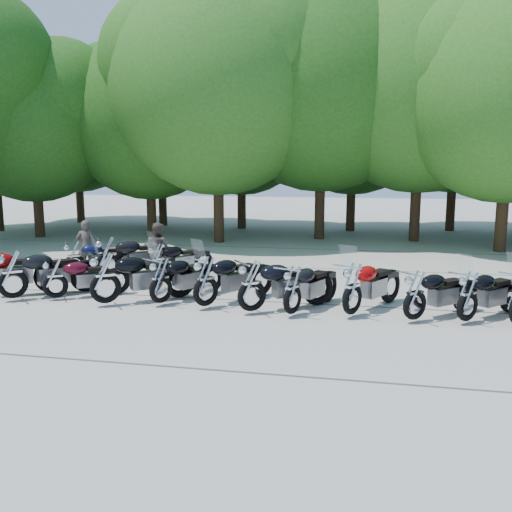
% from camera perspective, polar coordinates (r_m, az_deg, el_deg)
% --- Properties ---
extents(ground, '(90.00, 90.00, 0.00)m').
position_cam_1_polar(ground, '(11.64, -1.47, -6.55)').
color(ground, '#A7A497').
rests_on(ground, ground).
extents(tree_1, '(6.97, 6.97, 8.55)m').
position_cam_1_polar(tree_1, '(26.55, -22.43, 12.78)').
color(tree_1, '#3A2614').
rests_on(tree_1, ground).
extents(tree_2, '(7.31, 7.31, 8.97)m').
position_cam_1_polar(tree_2, '(25.76, -11.24, 13.98)').
color(tree_2, '#3A2614').
rests_on(tree_2, ground).
extents(tree_3, '(8.70, 8.70, 10.67)m').
position_cam_1_polar(tree_3, '(23.17, -4.09, 17.17)').
color(tree_3, '#3A2614').
rests_on(tree_3, ground).
extents(tree_4, '(9.13, 9.13, 11.20)m').
position_cam_1_polar(tree_4, '(24.32, 6.97, 17.51)').
color(tree_4, '#3A2614').
rests_on(tree_4, ground).
extents(tree_5, '(9.04, 9.04, 11.10)m').
position_cam_1_polar(tree_5, '(24.43, 17.00, 16.99)').
color(tree_5, '#3A2614').
rests_on(tree_5, ground).
extents(tree_6, '(8.00, 8.00, 9.82)m').
position_cam_1_polar(tree_6, '(22.45, 25.26, 15.25)').
color(tree_6, '#3A2614').
rests_on(tree_6, ground).
extents(tree_9, '(7.59, 7.59, 9.32)m').
position_cam_1_polar(tree_9, '(32.78, -18.42, 13.05)').
color(tree_9, '#3A2614').
rests_on(tree_9, ground).
extents(tree_10, '(7.78, 7.78, 9.55)m').
position_cam_1_polar(tree_10, '(29.99, -10.04, 14.02)').
color(tree_10, '#3A2614').
rests_on(tree_10, ground).
extents(tree_11, '(7.56, 7.56, 9.28)m').
position_cam_1_polar(tree_11, '(28.13, -1.56, 14.13)').
color(tree_11, '#3A2614').
rests_on(tree_11, ground).
extents(tree_12, '(7.88, 7.88, 9.67)m').
position_cam_1_polar(tree_12, '(27.50, 10.22, 14.58)').
color(tree_12, '#3A2614').
rests_on(tree_12, ground).
extents(tree_13, '(8.31, 8.31, 10.20)m').
position_cam_1_polar(tree_13, '(28.83, 20.37, 14.53)').
color(tree_13, '#3A2614').
rests_on(tree_13, ground).
extents(motorcycle_1, '(2.22, 2.28, 1.38)m').
position_cam_1_polar(motorcycle_1, '(14.18, -24.28, -1.62)').
color(motorcycle_1, black).
rests_on(motorcycle_1, ground).
extents(motorcycle_2, '(2.01, 1.68, 1.15)m').
position_cam_1_polar(motorcycle_2, '(13.91, -20.39, -2.06)').
color(motorcycle_2, '#3F0815').
rests_on(motorcycle_2, ground).
extents(motorcycle_3, '(2.42, 2.17, 1.41)m').
position_cam_1_polar(motorcycle_3, '(12.92, -15.61, -2.06)').
color(motorcycle_3, black).
rests_on(motorcycle_3, ground).
extents(motorcycle_4, '(1.71, 2.28, 1.27)m').
position_cam_1_polar(motorcycle_4, '(12.70, -10.01, -2.38)').
color(motorcycle_4, black).
rests_on(motorcycle_4, ground).
extents(motorcycle_5, '(1.97, 2.38, 1.35)m').
position_cam_1_polar(motorcycle_5, '(12.27, -5.33, -2.49)').
color(motorcycle_5, black).
rests_on(motorcycle_5, ground).
extents(motorcycle_6, '(2.32, 2.04, 1.35)m').
position_cam_1_polar(motorcycle_6, '(11.79, -0.45, -2.96)').
color(motorcycle_6, black).
rests_on(motorcycle_6, ground).
extents(motorcycle_7, '(1.52, 2.29, 1.25)m').
position_cam_1_polar(motorcycle_7, '(11.63, 3.86, -3.41)').
color(motorcycle_7, black).
rests_on(motorcycle_7, ground).
extents(motorcycle_8, '(1.80, 2.40, 1.33)m').
position_cam_1_polar(motorcycle_8, '(11.72, 10.12, -3.23)').
color(motorcycle_8, '#970505').
rests_on(motorcycle_8, ground).
extents(motorcycle_9, '(2.06, 1.96, 1.23)m').
position_cam_1_polar(motorcycle_9, '(11.64, 16.42, -3.81)').
color(motorcycle_9, black).
rests_on(motorcycle_9, ground).
extents(motorcycle_10, '(2.01, 2.03, 1.24)m').
position_cam_1_polar(motorcycle_10, '(11.89, 21.41, -3.80)').
color(motorcycle_10, black).
rests_on(motorcycle_10, ground).
extents(motorcycle_13, '(2.08, 1.69, 1.18)m').
position_cam_1_polar(motorcycle_13, '(16.69, -18.58, -0.06)').
color(motorcycle_13, '#0C1136').
rests_on(motorcycle_13, ground).
extents(motorcycle_14, '(2.39, 2.04, 1.37)m').
position_cam_1_polar(motorcycle_14, '(16.06, -15.33, 0.09)').
color(motorcycle_14, black).
rests_on(motorcycle_14, ground).
extents(motorcycle_15, '(1.84, 2.03, 1.19)m').
position_cam_1_polar(motorcycle_15, '(15.48, -10.35, -0.41)').
color(motorcycle_15, black).
rests_on(motorcycle_15, ground).
extents(rider_0, '(0.66, 0.52, 1.59)m').
position_cam_1_polar(rider_0, '(17.27, -17.44, 1.00)').
color(rider_0, '#4D4037').
rests_on(rider_0, ground).
extents(rider_1, '(0.95, 0.86, 1.59)m').
position_cam_1_polar(rider_1, '(16.05, -10.28, 0.66)').
color(rider_1, brown).
rests_on(rider_1, ground).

